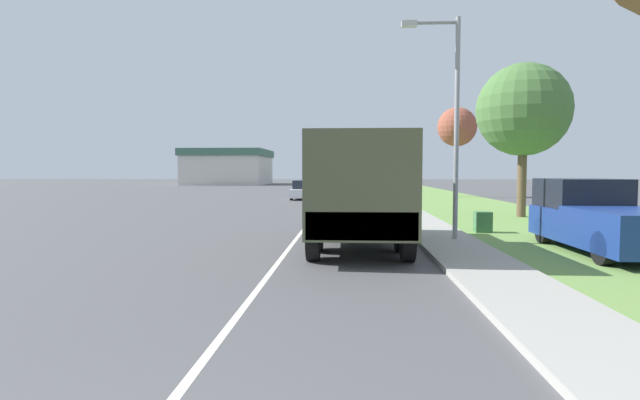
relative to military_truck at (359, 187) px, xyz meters
name	(u,v)px	position (x,y,z in m)	size (l,w,h in m)	color
ground_plane	(329,196)	(-1.89, 27.93, -1.67)	(180.00, 180.00, 0.00)	#4C4C4F
lane_centre_stripe	(329,196)	(-1.89, 27.93, -1.66)	(0.12, 120.00, 0.00)	silver
sidewalk_right	(383,196)	(2.61, 27.93, -1.61)	(1.80, 120.00, 0.12)	#9E9B93
grass_strip_right	(437,197)	(7.01, 27.93, -1.66)	(7.00, 120.00, 0.02)	#6B9347
military_truck	(359,187)	(0.00, 0.00, 0.00)	(2.49, 6.62, 2.99)	#474C38
car_nearest_ahead	(353,196)	(0.01, 14.12, -0.94)	(1.80, 3.95, 1.63)	tan
car_second_ahead	(304,191)	(-3.57, 23.77, -1.02)	(1.82, 4.42, 1.41)	silver
car_third_ahead	(346,186)	(-0.47, 33.63, -1.00)	(1.77, 4.82, 1.46)	#336B3D
pickup_truck	(601,218)	(6.29, -0.27, -0.78)	(2.08, 5.14, 1.87)	navy
lamp_post	(449,106)	(2.64, 1.23, 2.31)	(1.69, 0.24, 6.41)	gray
tree_mid_right	(523,110)	(7.62, 9.62, 3.18)	(4.17, 4.17, 6.94)	brown
tree_far_right	(457,127)	(8.52, 27.61, 3.98)	(3.15, 3.15, 7.24)	#4C3D2D
utility_box	(483,222)	(4.31, 3.65, -1.30)	(0.55, 0.45, 0.70)	#3D7042
building_distant	(229,167)	(-19.56, 66.26, 1.15)	(12.62, 14.27, 5.56)	beige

